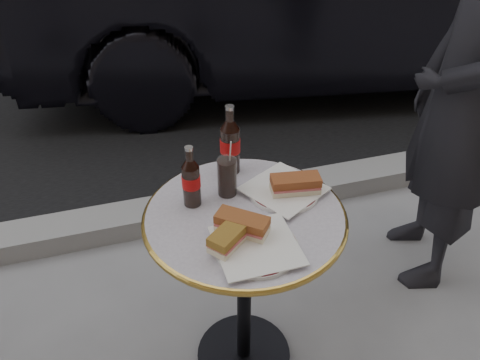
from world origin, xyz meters
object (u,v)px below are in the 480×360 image
object	(u,v)px
plate_right	(284,191)
pedestrian	(463,102)
cola_bottle_left	(191,176)
plate_left	(256,248)
cola_bottle_right	(230,140)
bistro_table	(244,294)
cola_glass	(227,177)

from	to	relation	value
plate_right	pedestrian	xyz separation A→B (m)	(0.81, 0.20, 0.10)
cola_bottle_left	pedestrian	size ratio (longest dim) A/B	0.12
plate_left	pedestrian	size ratio (longest dim) A/B	0.14
cola_bottle_left	plate_right	bearing A→B (deg)	-5.53
plate_left	cola_bottle_right	distance (m)	0.41
plate_right	pedestrian	size ratio (longest dim) A/B	0.14
bistro_table	plate_right	size ratio (longest dim) A/B	3.21
cola_glass	cola_bottle_right	bearing A→B (deg)	69.80
cola_bottle_right	pedestrian	bearing A→B (deg)	2.21
plate_left	plate_right	world-z (taller)	same
bistro_table	pedestrian	xyz separation A→B (m)	(0.96, 0.27, 0.47)
plate_left	cola_bottle_right	size ratio (longest dim) A/B	0.95
cola_bottle_right	plate_right	bearing A→B (deg)	-52.42
bistro_table	cola_bottle_left	xyz separation A→B (m)	(-0.14, 0.09, 0.47)
cola_bottle_right	pedestrian	distance (m)	0.94
plate_left	pedestrian	distance (m)	1.07
pedestrian	bistro_table	bearing A→B (deg)	-57.08
plate_right	cola_bottle_left	world-z (taller)	cola_bottle_left
plate_right	plate_left	bearing A→B (deg)	-126.72
cola_bottle_left	cola_glass	size ratio (longest dim) A/B	1.60
cola_bottle_right	plate_left	bearing A→B (deg)	-95.35
pedestrian	cola_glass	bearing A→B (deg)	-63.57
plate_right	cola_glass	distance (m)	0.19
plate_right	cola_glass	size ratio (longest dim) A/B	1.78
bistro_table	plate_right	distance (m)	0.41
cola_bottle_left	cola_bottle_right	bearing A→B (deg)	40.94
cola_bottle_right	cola_bottle_left	bearing A→B (deg)	-139.06
plate_right	pedestrian	bearing A→B (deg)	14.23
cola_bottle_left	pedestrian	distance (m)	1.11
plate_left	bistro_table	bearing A→B (deg)	84.23
plate_right	cola_bottle_left	xyz separation A→B (m)	(-0.29, 0.03, 0.10)
plate_right	cola_bottle_right	world-z (taller)	cola_bottle_right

